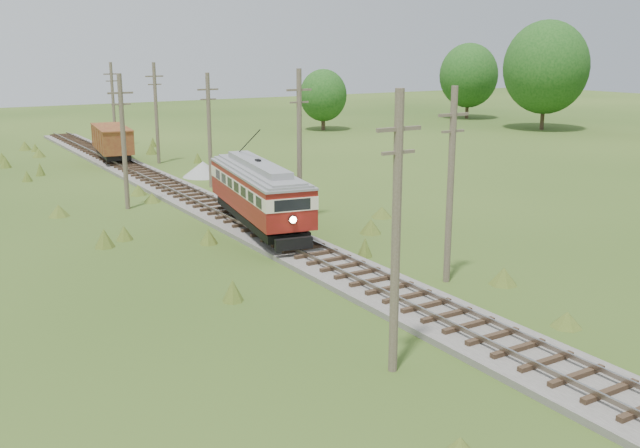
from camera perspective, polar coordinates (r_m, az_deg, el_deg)
railbed_main at (r=43.71m, az=-7.22°, el=0.66°), size 3.60×96.00×0.57m
streetcar at (r=39.67m, az=-4.93°, el=2.78°), size 4.65×11.80×5.33m
gondola at (r=67.17m, az=-16.30°, el=6.44°), size 3.66×8.42×2.71m
gravel_pile at (r=58.28m, az=-9.16°, el=4.31°), size 3.42×3.63×1.24m
utility_pole_r_2 at (r=31.30m, az=10.40°, el=3.16°), size 1.60×0.30×8.60m
utility_pole_r_3 at (r=41.69m, az=-1.66°, el=6.32°), size 1.60×0.30×9.00m
utility_pole_r_4 at (r=53.25m, az=-8.85°, el=7.49°), size 1.60×0.30×8.40m
utility_pole_r_5 at (r=65.50m, az=-12.97°, el=8.71°), size 1.60×0.30×8.90m
utility_pole_r_6 at (r=77.86m, az=-16.21°, el=9.22°), size 1.60×0.30×8.70m
utility_pole_l_a at (r=22.06m, az=6.11°, el=-0.66°), size 1.60×0.30×9.00m
utility_pole_l_b at (r=47.04m, az=-15.45°, el=6.45°), size 1.60×0.30×8.60m
tree_right_4 at (r=95.07m, az=17.64°, el=11.86°), size 10.50×10.50×13.53m
tree_right_5 at (r=107.73m, az=11.80°, el=11.56°), size 8.40×8.40×10.82m
tree_mid_b at (r=90.45m, az=0.26°, el=10.26°), size 5.88×5.88×7.57m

